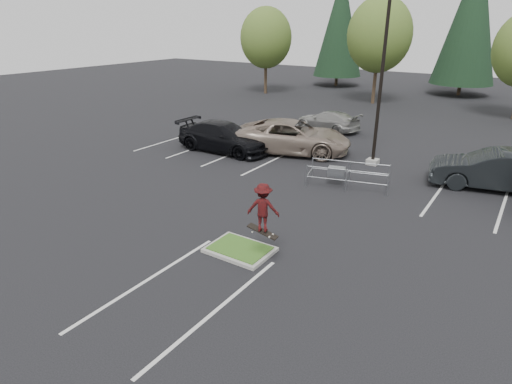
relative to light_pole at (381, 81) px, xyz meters
The scene contains 14 objects.
ground 12.85m from the light_pole, 92.39° to the right, with size 120.00×120.00×0.00m, color black.
grass_median 12.82m from the light_pole, 92.39° to the right, with size 2.20×1.60×0.16m.
stall_lines 7.74m from the light_pole, 107.24° to the right, with size 22.62×17.60×0.01m.
light_pole is the anchor object (origin of this frame).
decid_a 25.86m from the light_pole, 135.75° to the left, with size 5.44×5.44×8.91m.
decid_b 19.70m from the light_pole, 109.35° to the left, with size 5.89×5.89×9.64m.
conif_a 31.63m from the light_pole, 117.38° to the left, with size 5.72×5.72×13.00m.
conif_b 28.69m from the light_pole, 91.01° to the left, with size 6.38×6.38×14.50m.
cart_corral 5.66m from the light_pole, 93.63° to the right, with size 4.02×2.28×1.08m.
skateboarder 12.69m from the light_pole, 86.78° to the right, with size 1.15×0.90×1.75m.
car_l_tan 6.17m from the light_pole, behind, with size 3.22×6.98×1.94m, color gray.
car_l_black 9.58m from the light_pole, 163.82° to the right, with size 2.47×6.07×1.76m, color black.
car_r_charc 7.03m from the light_pole, ahead, with size 1.99×5.70×1.88m, color black.
car_far_silver 9.00m from the light_pole, 132.42° to the left, with size 1.96×4.83×1.40m, color #9A9995.
Camera 1 is at (7.65, -10.51, 7.42)m, focal length 30.00 mm.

